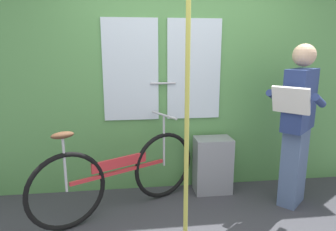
{
  "coord_description": "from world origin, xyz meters",
  "views": [
    {
      "loc": [
        -0.56,
        -2.18,
        1.62
      ],
      "look_at": [
        -0.19,
        0.76,
        0.96
      ],
      "focal_mm": 32.3,
      "sensor_mm": 36.0,
      "label": 1
    }
  ],
  "objects_px": {
    "passenger_reading_newspaper": "(297,123)",
    "trash_bin_by_wall": "(213,165)",
    "bicycle_near_door": "(120,175)",
    "handrail_pole": "(187,107)"
  },
  "relations": [
    {
      "from": "passenger_reading_newspaper",
      "to": "trash_bin_by_wall",
      "type": "bearing_deg",
      "value": -69.23
    },
    {
      "from": "bicycle_near_door",
      "to": "handrail_pole",
      "type": "relative_size",
      "value": 0.67
    },
    {
      "from": "bicycle_near_door",
      "to": "passenger_reading_newspaper",
      "type": "xyz_separation_m",
      "value": [
        1.8,
        -0.06,
        0.49
      ]
    },
    {
      "from": "handrail_pole",
      "to": "passenger_reading_newspaper",
      "type": "bearing_deg",
      "value": 25.63
    },
    {
      "from": "passenger_reading_newspaper",
      "to": "trash_bin_by_wall",
      "type": "distance_m",
      "value": 1.02
    },
    {
      "from": "bicycle_near_door",
      "to": "trash_bin_by_wall",
      "type": "bearing_deg",
      "value": -11.41
    },
    {
      "from": "passenger_reading_newspaper",
      "to": "bicycle_near_door",
      "type": "bearing_deg",
      "value": -44.55
    },
    {
      "from": "passenger_reading_newspaper",
      "to": "handrail_pole",
      "type": "relative_size",
      "value": 0.7
    },
    {
      "from": "bicycle_near_door",
      "to": "handrail_pole",
      "type": "xyz_separation_m",
      "value": [
        0.55,
        -0.67,
        0.81
      ]
    },
    {
      "from": "bicycle_near_door",
      "to": "trash_bin_by_wall",
      "type": "xyz_separation_m",
      "value": [
        1.04,
        0.32,
        -0.07
      ]
    }
  ]
}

